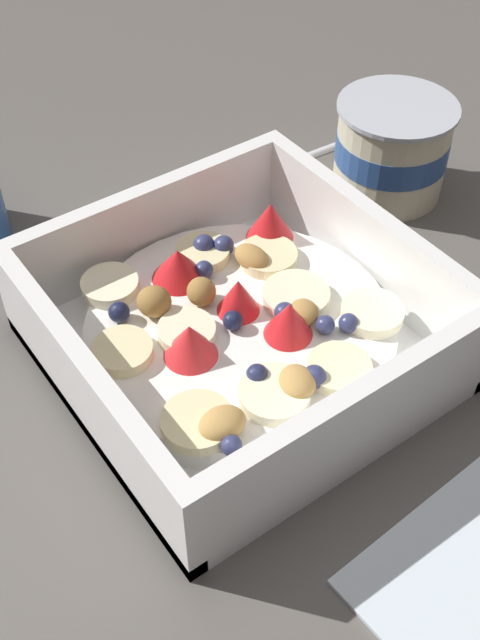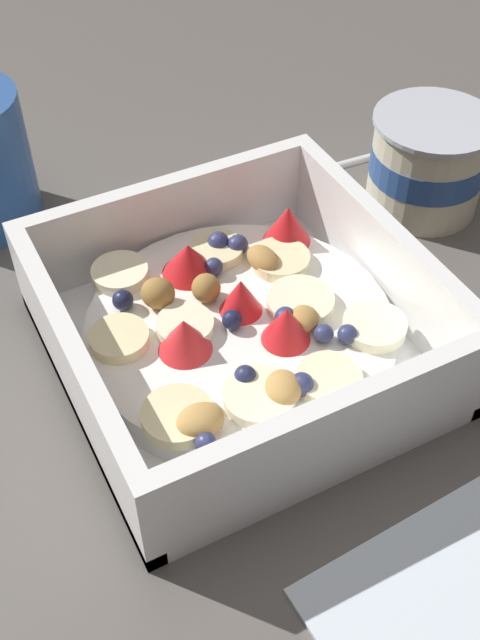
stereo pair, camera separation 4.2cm
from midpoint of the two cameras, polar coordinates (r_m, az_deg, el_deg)
name	(u,v)px [view 2 (the right image)]	position (r m, az deg, el deg)	size (l,w,h in m)	color
ground_plane	(241,344)	(0.45, 2.74, -1.88)	(2.40, 2.40, 0.00)	#56514C
fruit_bowl	(240,329)	(0.43, 2.79, -0.84)	(0.19, 0.19, 0.06)	white
spoon	(254,185)	(0.56, 3.21, 9.78)	(0.03, 0.17, 0.01)	silver
yogurt_cup	(428,162)	(0.55, 15.78, 10.97)	(0.08, 0.08, 0.07)	beige
folded_napkin	(478,637)	(0.38, 20.39, -21.17)	(0.12, 0.12, 0.01)	silver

